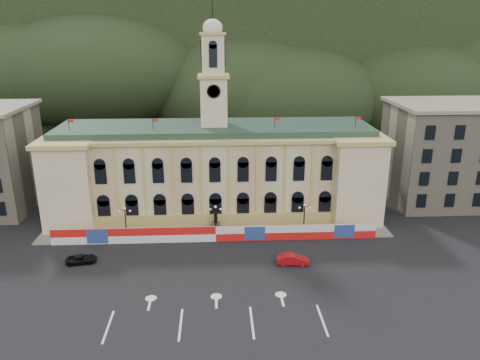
{
  "coord_description": "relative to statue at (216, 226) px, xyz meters",
  "views": [
    {
      "loc": [
        0.36,
        -50.74,
        31.75
      ],
      "look_at": [
        3.88,
        18.0,
        8.95
      ],
      "focal_mm": 35.0,
      "sensor_mm": 36.0,
      "label": 1
    }
  ],
  "objects": [
    {
      "name": "hill_ridge",
      "position": [
        0.03,
        103.99,
        18.3
      ],
      "size": [
        230.0,
        80.0,
        64.0
      ],
      "color": "black",
      "rests_on": "ground"
    },
    {
      "name": "black_suv",
      "position": [
        -18.86,
        -8.94,
        -0.6
      ],
      "size": [
        3.4,
        4.9,
        1.17
      ],
      "primitive_type": "imported",
      "rotation": [
        0.0,
        0.0,
        1.75
      ],
      "color": "black",
      "rests_on": "ground"
    },
    {
      "name": "pavement",
      "position": [
        0.0,
        -0.25,
        -1.11
      ],
      "size": [
        56.0,
        5.5,
        0.16
      ],
      "primitive_type": "cube",
      "color": "slate",
      "rests_on": "ground"
    },
    {
      "name": "lamp_right",
      "position": [
        14.0,
        -1.0,
        1.89
      ],
      "size": [
        1.96,
        0.44,
        5.15
      ],
      "color": "black",
      "rests_on": "ground"
    },
    {
      "name": "lane_markings",
      "position": [
        0.0,
        -23.0,
        -1.18
      ],
      "size": [
        26.0,
        10.0,
        0.02
      ],
      "primitive_type": null,
      "color": "white",
      "rests_on": "ground"
    },
    {
      "name": "red_sedan",
      "position": [
        10.7,
        -10.81,
        -0.44
      ],
      "size": [
        2.29,
        4.78,
        1.49
      ],
      "primitive_type": "imported",
      "rotation": [
        0.0,
        0.0,
        1.49
      ],
      "color": "#AF0C12",
      "rests_on": "ground"
    },
    {
      "name": "hoarding_fence",
      "position": [
        0.06,
        -2.93,
        0.06
      ],
      "size": [
        50.0,
        0.44,
        2.5
      ],
      "color": "red",
      "rests_on": "ground"
    },
    {
      "name": "ground",
      "position": [
        0.0,
        -18.0,
        -1.19
      ],
      "size": [
        260.0,
        260.0,
        0.0
      ],
      "primitive_type": "plane",
      "color": "black",
      "rests_on": "ground"
    },
    {
      "name": "lamp_center",
      "position": [
        0.0,
        -1.0,
        1.89
      ],
      "size": [
        1.96,
        0.44,
        5.15
      ],
      "color": "black",
      "rests_on": "ground"
    },
    {
      "name": "statue",
      "position": [
        0.0,
        0.0,
        0.0
      ],
      "size": [
        1.4,
        1.4,
        3.72
      ],
      "color": "#595651",
      "rests_on": "ground"
    },
    {
      "name": "city_hall",
      "position": [
        0.0,
        9.63,
        6.66
      ],
      "size": [
        56.2,
        17.6,
        37.1
      ],
      "color": "beige",
      "rests_on": "ground"
    },
    {
      "name": "lamp_left",
      "position": [
        -14.0,
        -1.0,
        1.89
      ],
      "size": [
        1.96,
        0.44,
        5.15
      ],
      "color": "black",
      "rests_on": "ground"
    },
    {
      "name": "side_building_right",
      "position": [
        43.0,
        12.93,
        8.14
      ],
      "size": [
        21.0,
        17.0,
        18.6
      ],
      "color": "tan",
      "rests_on": "ground"
    }
  ]
}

